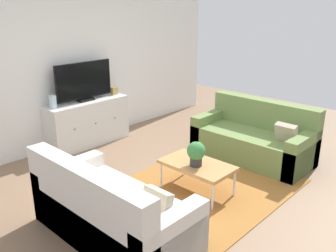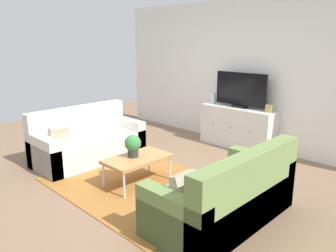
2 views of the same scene
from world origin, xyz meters
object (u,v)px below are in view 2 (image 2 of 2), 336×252
Objects in this scene: couch_right_side at (228,198)px; potted_plant at (133,145)px; glass_vase at (213,98)px; coffee_table at (137,159)px; mantel_clock at (269,109)px; couch_left_side at (86,143)px; tv_console at (238,127)px; flat_screen_tv at (241,90)px.

potted_plant is (-1.55, -0.06, 0.28)m from couch_right_side.
potted_plant is at bearing -78.67° from glass_vase.
glass_vase is (-0.55, 2.41, 0.50)m from coffee_table.
mantel_clock is (1.20, 0.00, -0.04)m from glass_vase.
couch_left_side reaches higher than tv_console.
couch_left_side is 1.00× the size of couch_right_side.
potted_plant is at bearing -2.71° from couch_left_side.
flat_screen_tv is (-0.00, 0.02, 0.70)m from tv_console.
couch_left_side is at bearing -120.97° from flat_screen_tv.
tv_console is at bearing -0.00° from glass_vase.
mantel_clock is at bearing 109.41° from couch_right_side.
couch_left_side is 2.87m from couch_right_side.
mantel_clock is at bearing 0.00° from tv_console.
glass_vase is at bearing -178.09° from flat_screen_tv.
couch_left_side is 8.80× the size of glass_vase.
potted_plant is at bearing -106.29° from mantel_clock.
potted_plant is 2.39× the size of mantel_clock.
potted_plant is 2.50m from glass_vase.
flat_screen_tv reaches higher than mantel_clock.
mantel_clock is (-0.84, 2.37, 0.53)m from couch_right_side.
tv_console is (-1.44, 2.37, 0.09)m from couch_right_side.
couch_right_side is 2.90m from flat_screen_tv.
flat_screen_tv is at bearing 88.78° from coffee_table.
potted_plant is (1.32, -0.06, 0.28)m from couch_left_side.
mantel_clock reaches higher than potted_plant.
couch_left_side is at bearing 180.00° from couch_right_side.
flat_screen_tv reaches higher than tv_console.
glass_vase is at bearing 101.33° from potted_plant.
couch_left_side is 1.95× the size of coffee_table.
couch_right_side is at bearing 2.32° from potted_plant.
glass_vase reaches higher than tv_console.
coffee_table is at bearing -105.12° from mantel_clock.
glass_vase is (-0.49, 2.44, 0.29)m from potted_plant.
couch_right_side is at bearing -59.03° from flat_screen_tv.
coffee_table is 2.54m from mantel_clock.
coffee_table is at bearing -91.22° from flat_screen_tv.
mantel_clock is (0.60, 0.00, 0.45)m from tv_console.
potted_plant is (-0.06, -0.02, 0.20)m from coffee_table.
potted_plant is 2.55m from mantel_clock.
couch_right_side is at bearing 1.47° from coffee_table.
glass_vase reaches higher than mantel_clock.
couch_left_side is 1.39m from coffee_table.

